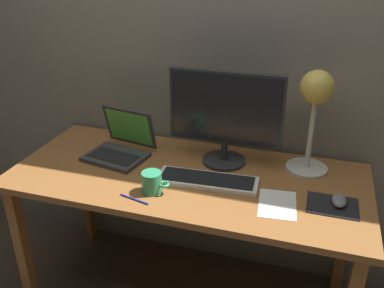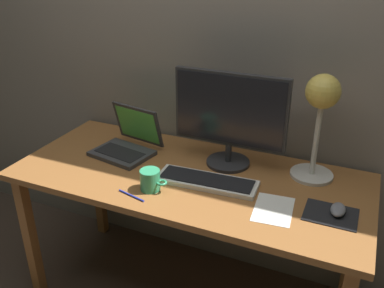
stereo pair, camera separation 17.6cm
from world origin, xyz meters
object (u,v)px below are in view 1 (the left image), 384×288
Objects in this scene: desk_lamp at (315,102)px; keyboard_main at (207,180)px; monitor at (225,114)px; mouse at (339,200)px; laptop at (122,142)px; coffee_mug at (152,182)px; pen at (134,199)px.

keyboard_main is at bearing -148.38° from desk_lamp.
monitor is 0.61m from mouse.
mouse is at bearing -22.60° from monitor.
coffee_mug is at bearing -45.93° from laptop.
monitor reaches higher than keyboard_main.
keyboard_main is at bearing -16.83° from laptop.
mouse is (1.02, -0.15, -0.04)m from laptop.
desk_lamp reaches higher than laptop.
mouse is (0.55, -0.01, 0.01)m from keyboard_main.
desk_lamp is 3.91× the size of coffee_mug.
monitor is 0.56m from pen.
keyboard_main is (-0.02, -0.21, -0.23)m from monitor.
keyboard_main is 3.72× the size of coffee_mug.
coffee_mug is at bearing -144.93° from keyboard_main.
desk_lamp is at bearing 32.79° from coffee_mug.
monitor is at bearing 57.88° from pen.
monitor is 0.32m from keyboard_main.
laptop reaches higher than keyboard_main.
coffee_mug is at bearing -147.21° from desk_lamp.
mouse is 0.76m from coffee_mug.
monitor is at bearing 57.46° from coffee_mug.
keyboard_main is at bearing 179.08° from mouse.
desk_lamp is at bearing 6.88° from laptop.
monitor reaches higher than mouse.
laptop is (-0.50, -0.07, -0.18)m from monitor.
desk_lamp is at bearing 6.02° from monitor.
laptop is 2.68× the size of coffee_mug.
pen is at bearing -120.27° from coffee_mug.
coffee_mug is (-0.75, -0.13, 0.03)m from mouse.
keyboard_main is 0.50m from laptop.
coffee_mug is 0.10m from pen.
monitor is 0.39m from desk_lamp.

